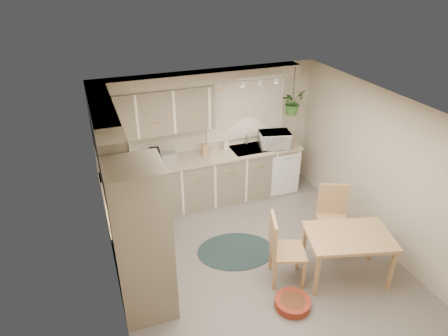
{
  "coord_description": "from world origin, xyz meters",
  "views": [
    {
      "loc": [
        -2.07,
        -4.25,
        4.06
      ],
      "look_at": [
        -0.29,
        0.55,
        1.34
      ],
      "focal_mm": 32.0,
      "sensor_mm": 36.0,
      "label": 1
    }
  ],
  "objects_px": {
    "dining_table": "(346,256)",
    "pet_bed": "(293,303)",
    "braided_rug": "(236,251)",
    "microwave": "(275,138)",
    "chair_back": "(333,220)",
    "chair_left": "(288,250)"
  },
  "relations": [
    {
      "from": "dining_table",
      "to": "pet_bed",
      "type": "distance_m",
      "value": 1.04
    },
    {
      "from": "braided_rug",
      "to": "dining_table",
      "type": "bearing_deg",
      "value": -39.55
    },
    {
      "from": "pet_bed",
      "to": "microwave",
      "type": "distance_m",
      "value": 3.11
    },
    {
      "from": "dining_table",
      "to": "chair_back",
      "type": "height_order",
      "value": "chair_back"
    },
    {
      "from": "dining_table",
      "to": "braided_rug",
      "type": "distance_m",
      "value": 1.65
    },
    {
      "from": "chair_back",
      "to": "braided_rug",
      "type": "relative_size",
      "value": 0.85
    },
    {
      "from": "chair_back",
      "to": "braided_rug",
      "type": "distance_m",
      "value": 1.57
    },
    {
      "from": "dining_table",
      "to": "chair_back",
      "type": "xyz_separation_m",
      "value": [
        0.18,
        0.61,
        0.15
      ]
    },
    {
      "from": "dining_table",
      "to": "braided_rug",
      "type": "bearing_deg",
      "value": 140.45
    },
    {
      "from": "microwave",
      "to": "pet_bed",
      "type": "bearing_deg",
      "value": -99.05
    },
    {
      "from": "chair_left",
      "to": "chair_back",
      "type": "height_order",
      "value": "chair_left"
    },
    {
      "from": "dining_table",
      "to": "chair_left",
      "type": "relative_size",
      "value": 1.11
    },
    {
      "from": "dining_table",
      "to": "chair_back",
      "type": "distance_m",
      "value": 0.66
    },
    {
      "from": "chair_back",
      "to": "pet_bed",
      "type": "xyz_separation_m",
      "value": [
        -1.14,
        -0.87,
        -0.45
      ]
    },
    {
      "from": "chair_back",
      "to": "pet_bed",
      "type": "distance_m",
      "value": 1.5
    },
    {
      "from": "dining_table",
      "to": "chair_left",
      "type": "distance_m",
      "value": 0.85
    },
    {
      "from": "chair_left",
      "to": "chair_back",
      "type": "relative_size",
      "value": 1.01
    },
    {
      "from": "dining_table",
      "to": "chair_left",
      "type": "height_order",
      "value": "chair_left"
    },
    {
      "from": "dining_table",
      "to": "microwave",
      "type": "height_order",
      "value": "microwave"
    },
    {
      "from": "chair_left",
      "to": "pet_bed",
      "type": "relative_size",
      "value": 2.18
    },
    {
      "from": "microwave",
      "to": "chair_back",
      "type": "bearing_deg",
      "value": -75.11
    },
    {
      "from": "pet_bed",
      "to": "braided_rug",
      "type": "bearing_deg",
      "value": 102.55
    }
  ]
}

